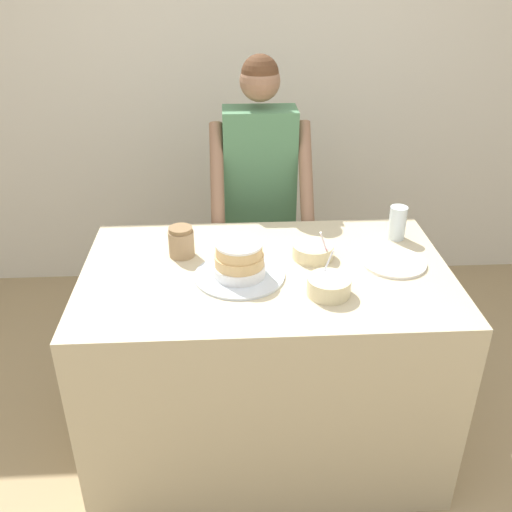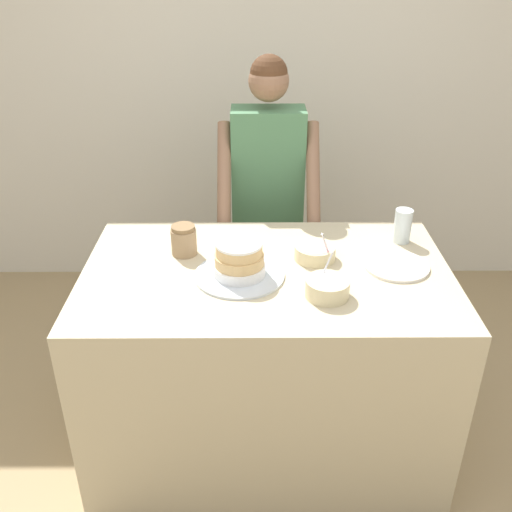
{
  "view_description": "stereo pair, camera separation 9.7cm",
  "coord_description": "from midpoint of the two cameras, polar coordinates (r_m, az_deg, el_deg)",
  "views": [
    {
      "loc": [
        -0.15,
        -1.53,
        2.06
      ],
      "look_at": [
        -0.04,
        0.4,
        1.0
      ],
      "focal_mm": 40.0,
      "sensor_mm": 36.0,
      "label": 1
    },
    {
      "loc": [
        -0.05,
        -1.53,
        2.06
      ],
      "look_at": [
        -0.04,
        0.4,
        1.0
      ],
      "focal_mm": 40.0,
      "sensor_mm": 36.0,
      "label": 2
    }
  ],
  "objects": [
    {
      "name": "wall_back",
      "position": [
        3.65,
        -1.56,
        16.58
      ],
      "size": [
        10.0,
        0.05,
        2.6
      ],
      "color": "silver",
      "rests_on": "ground_plane"
    },
    {
      "name": "counter",
      "position": [
        2.55,
        -0.17,
        -10.37
      ],
      "size": [
        1.48,
        0.9,
        0.92
      ],
      "color": "#C6B793",
      "rests_on": "ground_plane"
    },
    {
      "name": "person_baker",
      "position": [
        2.96,
        -0.57,
        7.3
      ],
      "size": [
        0.5,
        0.45,
        1.62
      ],
      "color": "#2D2D38",
      "rests_on": "ground_plane"
    },
    {
      "name": "cake",
      "position": [
        2.21,
        -2.94,
        -0.71
      ],
      "size": [
        0.36,
        0.36,
        0.15
      ],
      "color": "silver",
      "rests_on": "counter"
    },
    {
      "name": "frosting_bowl_pink",
      "position": [
        2.37,
        4.56,
        0.55
      ],
      "size": [
        0.17,
        0.17,
        0.15
      ],
      "color": "beige",
      "rests_on": "counter"
    },
    {
      "name": "frosting_bowl_white",
      "position": [
        2.12,
        6.0,
        -2.95
      ],
      "size": [
        0.16,
        0.16,
        0.15
      ],
      "color": "beige",
      "rests_on": "counter"
    },
    {
      "name": "drinking_glass",
      "position": [
        2.57,
        12.92,
        3.25
      ],
      "size": [
        0.08,
        0.08,
        0.15
      ],
      "color": "silver",
      "rests_on": "counter"
    },
    {
      "name": "ceramic_plate",
      "position": [
        2.38,
        12.49,
        -0.63
      ],
      "size": [
        0.26,
        0.26,
        0.01
      ],
      "color": "white",
      "rests_on": "counter"
    },
    {
      "name": "stoneware_jar",
      "position": [
        2.39,
        -8.63,
        1.4
      ],
      "size": [
        0.11,
        0.11,
        0.13
      ],
      "color": "#9E7F5B",
      "rests_on": "counter"
    }
  ]
}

